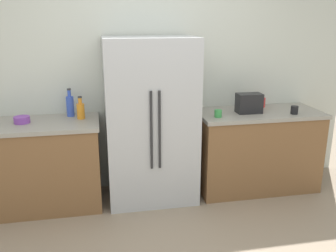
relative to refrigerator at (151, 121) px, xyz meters
The scene contains 12 objects.
kitchen_back_panel 0.62m from the refrigerator, 89.58° to the left, with size 4.79×0.10×2.69m, color silver.
counter_left 1.29m from the refrigerator, behind, with size 1.39×0.65×0.90m.
counter_right 1.27m from the refrigerator, ahead, with size 1.36×0.65×0.90m.
refrigerator is the anchor object (origin of this frame).
toaster 1.08m from the refrigerator, ahead, with size 0.27×0.16×0.21m, color black.
bottle_a 0.85m from the refrigerator, 165.93° to the left, with size 0.08×0.08×0.29m.
bottle_b 0.72m from the refrigerator, behind, with size 0.08×0.08×0.23m.
cup_a 1.22m from the refrigerator, ahead, with size 0.07×0.07×0.09m, color brown.
cup_b 1.35m from the refrigerator, ahead, with size 0.07×0.07×0.11m, color red.
cup_c 1.54m from the refrigerator, ahead, with size 0.08×0.08×0.09m, color black.
cup_d 0.70m from the refrigerator, 10.75° to the right, with size 0.08×0.08×0.08m, color green.
bowl_a 1.27m from the refrigerator, behind, with size 0.15×0.15×0.06m, color purple.
Camera 1 is at (-0.51, -2.23, 1.88)m, focal length 38.81 mm.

